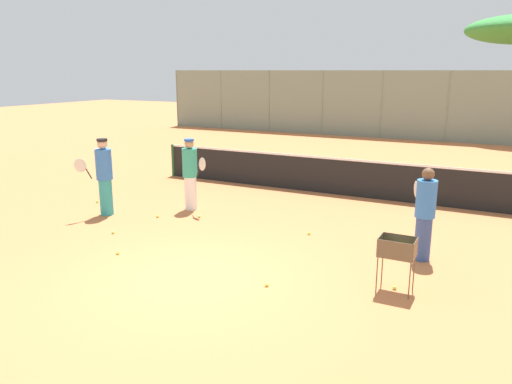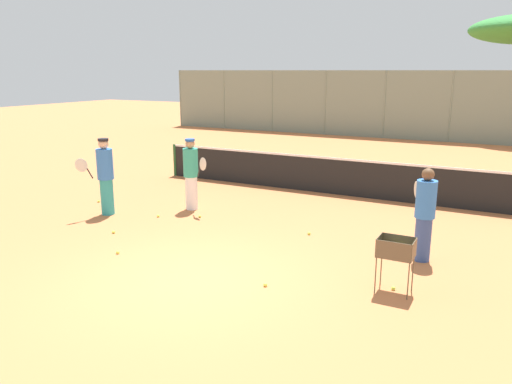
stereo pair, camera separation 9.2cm
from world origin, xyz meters
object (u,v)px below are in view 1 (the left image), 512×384
at_px(player_red_cap, 425,213).
at_px(player_white_outfit, 104,176).
at_px(ball_cart, 397,252).
at_px(parked_car, 314,115).
at_px(tennis_net, 328,175).
at_px(player_yellow_shirt, 190,173).

bearing_deg(player_red_cap, player_white_outfit, 64.76).
relative_size(player_red_cap, ball_cart, 1.94).
distance_m(player_red_cap, parked_car, 23.67).
bearing_deg(tennis_net, parked_car, 111.92).
xyz_separation_m(player_red_cap, parked_car, (-10.24, 21.34, -0.25)).
xyz_separation_m(tennis_net, parked_car, (-6.92, 17.20, 0.10)).
bearing_deg(player_red_cap, tennis_net, 10.07).
relative_size(tennis_net, player_yellow_shirt, 6.07).
distance_m(player_yellow_shirt, ball_cart, 6.27).
height_order(player_red_cap, player_yellow_shirt, player_yellow_shirt).
distance_m(tennis_net, player_red_cap, 5.32).
xyz_separation_m(ball_cart, parked_car, (-10.09, 22.99, -0.02)).
bearing_deg(ball_cart, player_white_outfit, 170.55).
distance_m(player_white_outfit, player_yellow_shirt, 2.09).
relative_size(player_red_cap, parked_car, 0.42).
xyz_separation_m(tennis_net, player_yellow_shirt, (-2.54, -3.23, 0.39)).
distance_m(player_red_cap, ball_cart, 1.67).
distance_m(ball_cart, parked_car, 25.11).
relative_size(player_white_outfit, ball_cart, 2.08).
distance_m(tennis_net, player_white_outfit, 6.18).
bearing_deg(ball_cart, player_red_cap, 85.07).
height_order(player_red_cap, parked_car, player_red_cap).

